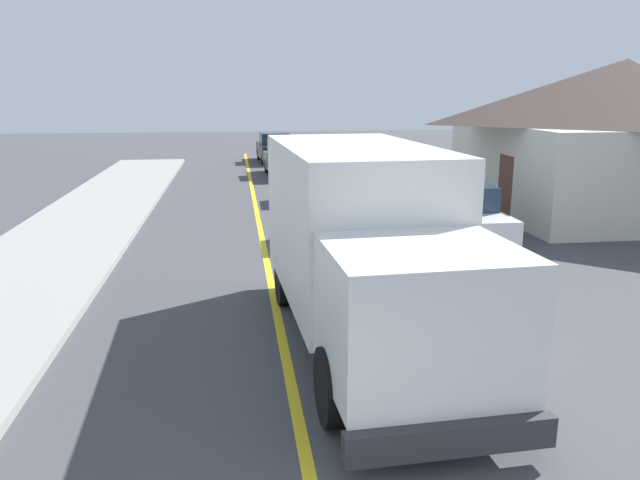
{
  "coord_description": "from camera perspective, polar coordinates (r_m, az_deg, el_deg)",
  "views": [
    {
      "loc": [
        -0.7,
        -2.73,
        4.1
      ],
      "look_at": [
        0.82,
        8.18,
        1.4
      ],
      "focal_mm": 34.52,
      "sensor_mm": 36.0,
      "label": 1
    }
  ],
  "objects": [
    {
      "name": "house_across_street",
      "position": [
        23.23,
        26.04,
        8.86
      ],
      "size": [
        9.67,
        8.84,
        5.09
      ],
      "color": "beige",
      "rests_on": "ground"
    },
    {
      "name": "parked_car_near",
      "position": [
        17.11,
        2.03,
        2.62
      ],
      "size": [
        1.86,
        4.42,
        1.67
      ],
      "color": "silver",
      "rests_on": "ground"
    },
    {
      "name": "box_truck",
      "position": [
        10.03,
        4.05,
        0.28
      ],
      "size": [
        2.74,
        7.29,
        3.2
      ],
      "color": "silver",
      "rests_on": "ground"
    },
    {
      "name": "parked_car_far",
      "position": [
        30.17,
        -3.18,
        7.46
      ],
      "size": [
        2.01,
        4.48,
        1.67
      ],
      "color": "#4C564C",
      "rests_on": "ground"
    },
    {
      "name": "centre_line_yellow",
      "position": [
        13.39,
        -4.55,
        -4.08
      ],
      "size": [
        0.16,
        56.0,
        0.01
      ],
      "primitive_type": "cube",
      "color": "gold",
      "rests_on": "ground"
    },
    {
      "name": "parked_car_mid",
      "position": [
        23.27,
        -0.03,
        5.61
      ],
      "size": [
        1.85,
        4.42,
        1.67
      ],
      "color": "#B7B7BC",
      "rests_on": "ground"
    },
    {
      "name": "parked_van_across",
      "position": [
        17.04,
        12.52,
        2.25
      ],
      "size": [
        1.87,
        4.43,
        1.67
      ],
      "color": "silver",
      "rests_on": "ground"
    },
    {
      "name": "parked_car_furthest",
      "position": [
        36.16,
        -4.23,
        8.49
      ],
      "size": [
        1.99,
        4.47,
        1.67
      ],
      "color": "black",
      "rests_on": "ground"
    }
  ]
}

